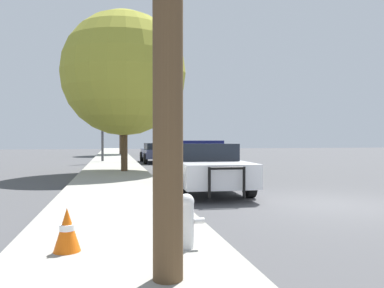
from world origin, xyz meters
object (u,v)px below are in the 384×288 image
traffic_light (130,111)px  traffic_cone (67,230)px  fire_hydrant (186,219)px  tree_sidewalk_far (122,103)px  car_background_distant (168,147)px  police_car (204,165)px  tree_sidewalk_near (124,74)px  box_truck (167,139)px  car_background_midblock (157,152)px  car_background_oncoming (184,148)px

traffic_light → traffic_cone: size_ratio=8.39×
fire_hydrant → tree_sidewalk_far: bearing=90.0°
traffic_light → car_background_distant: bearing=74.2°
police_car → tree_sidewalk_near: size_ratio=0.73×
police_car → car_background_distant: bearing=-94.1°
fire_hydrant → tree_sidewalk_near: bearing=91.9°
fire_hydrant → box_truck: bearing=82.0°
police_car → car_background_midblock: bearing=-88.4°
car_background_oncoming → box_truck: bearing=-95.3°
car_background_distant → traffic_cone: car_background_distant is taller
tree_sidewalk_far → car_background_oncoming: bearing=-20.9°
car_background_distant → box_truck: box_truck is taller
traffic_light → traffic_cone: 21.01m
car_background_distant → traffic_light: bearing=-102.1°
tree_sidewalk_near → traffic_cone: bearing=-95.2°
traffic_cone → car_background_distant: bearing=79.8°
traffic_light → tree_sidewalk_near: bearing=-94.4°
car_background_distant → fire_hydrant: bearing=-94.3°
fire_hydrant → tree_sidewalk_far: 33.33m
car_background_midblock → box_truck: size_ratio=0.61×
car_background_distant → car_background_midblock: size_ratio=1.02×
traffic_light → car_background_distant: traffic_light is taller
traffic_light → tree_sidewalk_near: (-0.64, -8.32, 1.04)m
car_background_oncoming → car_background_midblock: car_background_oncoming is taller
car_background_distant → car_background_midblock: bearing=-96.8°
police_car → fire_hydrant: police_car is taller
police_car → tree_sidewalk_near: tree_sidewalk_near is taller
tree_sidewalk_far → tree_sidewalk_near: bearing=-91.1°
traffic_light → traffic_cone: traffic_light is taller
fire_hydrant → car_background_midblock: size_ratio=0.16×
tree_sidewalk_near → traffic_cone: (-1.12, -12.38, -4.18)m
fire_hydrant → car_background_distant: bearing=82.0°
police_car → tree_sidewalk_far: size_ratio=0.72×
tree_sidewalk_far → traffic_cone: size_ratio=13.15×
box_truck → tree_sidewalk_far: (-6.46, -12.87, 3.57)m
police_car → car_background_oncoming: bearing=-97.2°
police_car → fire_hydrant: 6.66m
fire_hydrant → car_background_midblock: (2.01, 20.56, 0.21)m
box_truck → traffic_light: bearing=79.0°
car_background_oncoming → tree_sidewalk_near: tree_sidewalk_near is taller
fire_hydrant → car_background_oncoming: bearing=79.1°
car_background_midblock → box_truck: box_truck is taller
police_car → car_background_midblock: size_ratio=1.15×
police_car → traffic_cone: 7.09m
car_background_distant → car_background_midblock: (-3.62, -19.41, 0.04)m
car_background_midblock → traffic_cone: bearing=-100.2°
fire_hydrant → traffic_light: traffic_light is taller
fire_hydrant → traffic_light: (0.22, 20.87, 3.03)m
car_background_distant → tree_sidewalk_far: 10.05m
car_background_midblock → traffic_cone: 20.70m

